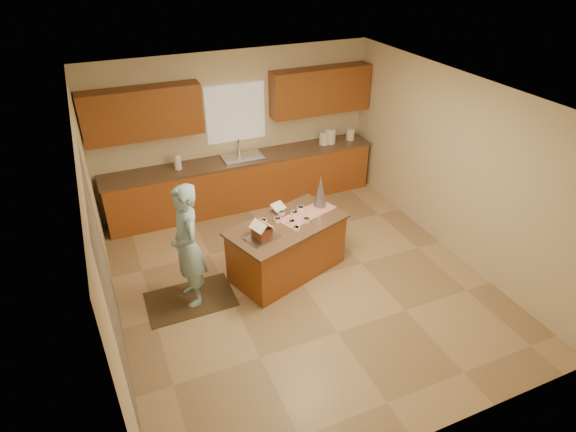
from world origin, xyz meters
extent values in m
plane|color=tan|center=(0.00, 0.00, 0.00)|extent=(5.50, 5.50, 0.00)
plane|color=silver|center=(0.00, 0.00, 2.70)|extent=(5.50, 5.50, 0.00)
plane|color=beige|center=(0.00, 2.75, 1.35)|extent=(5.50, 5.50, 0.00)
plane|color=beige|center=(0.00, -2.75, 1.35)|extent=(5.50, 5.50, 0.00)
plane|color=beige|center=(-2.50, 0.00, 1.35)|extent=(5.50, 5.50, 0.00)
plane|color=beige|center=(2.50, 0.00, 1.35)|extent=(5.50, 5.50, 0.00)
plane|color=gray|center=(-2.48, -0.80, 1.25)|extent=(0.00, 2.50, 2.50)
cube|color=white|center=(0.00, 2.72, 1.65)|extent=(1.05, 0.03, 1.00)
cube|color=#9B5220|center=(0.00, 2.45, 0.44)|extent=(4.80, 0.60, 0.88)
cube|color=brown|center=(0.00, 2.45, 0.90)|extent=(4.85, 0.63, 0.04)
cube|color=brown|center=(-1.55, 2.57, 1.90)|extent=(1.85, 0.35, 0.80)
cube|color=brown|center=(1.55, 2.57, 1.90)|extent=(1.85, 0.35, 0.80)
cube|color=silver|center=(0.00, 2.45, 0.89)|extent=(0.70, 0.45, 0.12)
cylinder|color=silver|center=(0.00, 2.63, 1.06)|extent=(0.03, 0.03, 0.28)
cube|color=#9B5220|center=(-0.08, 0.28, 0.39)|extent=(1.79, 1.29, 0.79)
cube|color=brown|center=(-0.08, 0.28, 0.81)|extent=(1.88, 1.38, 0.04)
cube|color=#AD0C15|center=(0.30, 0.41, 0.83)|extent=(0.95, 0.60, 0.01)
cube|color=silver|center=(-0.53, 0.08, 0.84)|extent=(0.49, 0.42, 0.02)
cube|color=white|center=(-0.06, 0.65, 0.90)|extent=(0.24, 0.21, 0.08)
cone|color=#BAB9C6|center=(0.57, 0.55, 1.07)|extent=(0.25, 0.25, 0.49)
cube|color=black|center=(-1.55, 0.21, 0.01)|extent=(1.17, 0.76, 0.01)
imported|color=#98C5D7|center=(-1.50, 0.21, 0.87)|extent=(0.45, 0.66, 1.73)
cylinder|color=white|center=(1.59, 2.45, 1.04)|extent=(0.17, 0.17, 0.24)
cylinder|color=white|center=(1.73, 2.45, 1.06)|extent=(0.20, 0.20, 0.28)
cylinder|color=white|center=(2.16, 2.45, 1.03)|extent=(0.15, 0.15, 0.22)
cylinder|color=white|center=(-1.13, 2.45, 1.05)|extent=(0.12, 0.12, 0.26)
cube|color=brown|center=(-0.53, 0.08, 0.92)|extent=(0.26, 0.27, 0.14)
cube|color=white|center=(-0.58, 0.06, 1.04)|extent=(0.21, 0.28, 0.11)
cube|color=white|center=(-0.47, 0.10, 1.04)|extent=(0.21, 0.28, 0.11)
cylinder|color=red|center=(-0.53, 0.08, 1.09)|extent=(0.10, 0.24, 0.02)
cylinder|color=#479F24|center=(-0.06, 0.55, 0.85)|extent=(0.11, 0.11, 0.05)
cylinder|color=#DC6F68|center=(-0.03, 0.09, 0.85)|extent=(0.11, 0.11, 0.05)
cylinder|color=white|center=(0.12, 0.47, 0.85)|extent=(0.11, 0.11, 0.05)
cylinder|color=orange|center=(-0.02, 0.26, 0.85)|extent=(0.11, 0.11, 0.05)
cylinder|color=#C58C22|center=(0.20, 0.23, 0.85)|extent=(0.11, 0.11, 0.05)
cylinder|color=#A13587|center=(-0.38, 0.44, 0.85)|extent=(0.11, 0.11, 0.05)
cylinder|color=#315BB7|center=(0.26, 0.56, 0.85)|extent=(0.11, 0.11, 0.05)
cylinder|color=#CC244A|center=(-0.18, 0.40, 0.85)|extent=(0.11, 0.11, 0.05)
camera|label=1|loc=(-2.30, -4.92, 4.36)|focal=29.76mm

